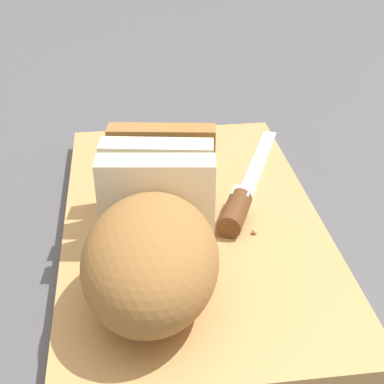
{
  "coord_description": "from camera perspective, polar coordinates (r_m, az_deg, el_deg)",
  "views": [
    {
      "loc": [
        -0.49,
        0.06,
        0.36
      ],
      "look_at": [
        0.0,
        0.0,
        0.05
      ],
      "focal_mm": 52.12,
      "sensor_mm": 36.0,
      "label": 1
    }
  ],
  "objects": [
    {
      "name": "crumb_near_knife",
      "position": [
        0.62,
        -0.83,
        -0.37
      ],
      "size": [
        0.01,
        0.01,
        0.01
      ],
      "primitive_type": "sphere",
      "color": "tan",
      "rests_on": "cutting_board"
    },
    {
      "name": "bread_knife",
      "position": [
        0.6,
        4.97,
        -0.9
      ],
      "size": [
        0.24,
        0.12,
        0.03
      ],
      "rotation": [
        0.0,
        0.0,
        -0.41
      ],
      "color": "silver",
      "rests_on": "cutting_board"
    },
    {
      "name": "crumb_near_loaf",
      "position": [
        0.57,
        6.4,
        -4.05
      ],
      "size": [
        0.01,
        0.01,
        0.01
      ],
      "primitive_type": "sphere",
      "color": "tan",
      "rests_on": "cutting_board"
    },
    {
      "name": "crumb_stray_left",
      "position": [
        0.62,
        1.1,
        -0.42
      ],
      "size": [
        0.01,
        0.01,
        0.01
      ],
      "primitive_type": "sphere",
      "color": "tan",
      "rests_on": "cutting_board"
    },
    {
      "name": "bread_loaf",
      "position": [
        0.49,
        -3.94,
        -4.09
      ],
      "size": [
        0.26,
        0.15,
        0.09
      ],
      "rotation": [
        0.0,
        0.0,
        -0.15
      ],
      "color": "#996633",
      "rests_on": "cutting_board"
    },
    {
      "name": "crumb_stray_right",
      "position": [
        0.55,
        -1.74,
        -4.95
      ],
      "size": [
        0.01,
        0.01,
        0.01
      ],
      "primitive_type": "sphere",
      "color": "tan",
      "rests_on": "cutting_board"
    },
    {
      "name": "ground_plane",
      "position": [
        0.61,
        -0.0,
        -4.35
      ],
      "size": [
        3.0,
        3.0,
        0.0
      ],
      "primitive_type": "plane",
      "color": "#4C4C51"
    },
    {
      "name": "cutting_board",
      "position": [
        0.6,
        -0.0,
        -3.42
      ],
      "size": [
        0.45,
        0.27,
        0.02
      ],
      "primitive_type": "cube",
      "rotation": [
        0.0,
        0.0,
        -0.0
      ],
      "color": "tan",
      "rests_on": "ground_plane"
    }
  ]
}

